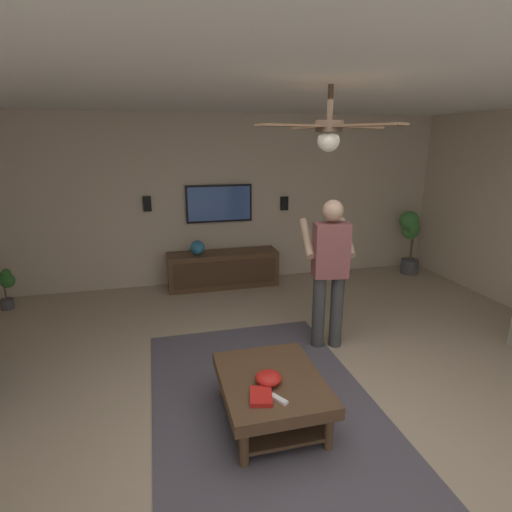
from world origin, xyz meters
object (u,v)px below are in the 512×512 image
Objects in this scene: bowl at (268,378)px; tv at (219,203)px; remote_white at (279,399)px; wall_speaker_left at (284,203)px; person_standing at (330,266)px; potted_plant_short at (6,285)px; potted_plant_tall at (410,235)px; coffee_table at (271,389)px; ceiling_fan at (330,131)px; wall_speaker_right at (147,204)px; media_console at (223,269)px; vase_round at (198,248)px; book at (261,396)px.

tv is at bearing -3.46° from bowl.
remote_white is 4.10m from wall_speaker_left.
potted_plant_short is at bearing 70.52° from person_standing.
potted_plant_tall is (-0.40, -3.18, -0.60)m from tv.
ceiling_fan is at bearing -77.01° from coffee_table.
person_standing reaches higher than wall_speaker_right.
bowl is at bearing -3.71° from media_console.
wall_speaker_right reaches higher than potted_plant_short.
coffee_table is 3.84m from wall_speaker_left.
potted_plant_short is 2.19m from wall_speaker_right.
bowl is (-3.19, -2.79, 0.12)m from potted_plant_short.
coffee_table is 1.80× the size of potted_plant_short.
remote_white is (-3.42, -2.80, 0.08)m from potted_plant_short.
vase_round is at bearing 37.66° from person_standing.
wall_speaker_left is (3.58, -1.29, 0.79)m from bowl.
remote_white is (-3.56, 0.20, 0.14)m from media_console.
vase_round reaches higher than bowl.
potted_plant_short is 2.53× the size of wall_speaker_right.
potted_plant_short is 2.63m from vase_round.
wall_speaker_left is at bearing -90.00° from wall_speaker_right.
wall_speaker_right is (3.51, 0.91, 1.01)m from coffee_table.
remote_white is 3.53m from vase_round.
wall_speaker_left is at bearing 130.22° from remote_white.
ceiling_fan is (0.40, -0.48, 1.88)m from remote_white.
media_console is at bearing 103.35° from wall_speaker_left.
wall_speaker_right is (0.01, 1.08, 0.03)m from tv.
wall_speaker_right is at bearing -78.38° from potted_plant_short.
ceiling_fan is (-3.01, -3.28, 1.96)m from potted_plant_short.
potted_plant_tall reaches higher than coffee_table.
potted_plant_short reaches higher than book.
person_standing is 1.80m from book.
coffee_table is at bearing -2.80° from tv.
remote_white is (-1.38, 0.99, -0.52)m from person_standing.
vase_round reaches higher than coffee_table.
remote_white is at bearing 173.76° from coffee_table.
bowl is 0.95× the size of wall_speaker_right.
bowl is at bearing 151.76° from remote_white.
tv is 3.90m from remote_white.
person_standing reaches higher than coffee_table.
tv is at bearing 26.79° from person_standing.
ceiling_fan is at bearing 98.71° from remote_white.
bowl is at bearing -138.85° from potted_plant_short.
potted_plant_tall reaches higher than book.
coffee_table is 0.59× the size of media_console.
coffee_table is 4.81× the size of bowl.
media_console is 3.57m from remote_white.
tv reaches higher than book.
coffee_table is 0.32m from remote_white.
tv is 0.88× the size of ceiling_fan.
media_console is 1.04× the size of person_standing.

